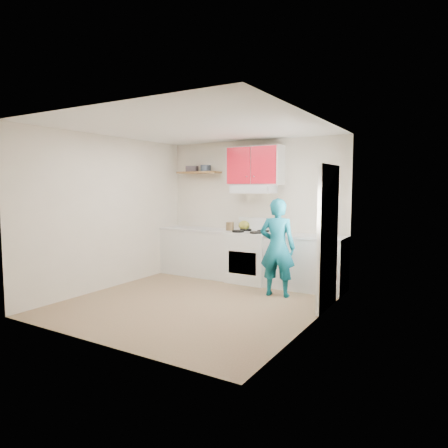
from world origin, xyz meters
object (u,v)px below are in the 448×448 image
Objects in this scene: stove at (250,257)px; crock at (230,227)px; tin at (206,168)px; kettle at (244,225)px; person at (277,247)px.

crock is at bearing 176.52° from stove.
stove is 1.98m from tin.
stove is 0.64m from kettle.
tin is 1.29m from crock.
tin is at bearing 166.34° from crock.
kettle is (-0.25, 0.21, 0.55)m from stove.
crock is 0.11× the size of person.
kettle is 1.35m from person.
crock reaches higher than stove.
tin is 0.13× the size of person.
tin reaches higher than kettle.
person reaches higher than stove.
person reaches higher than crock.
stove is at bearing -47.74° from kettle.
kettle is 0.14× the size of person.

